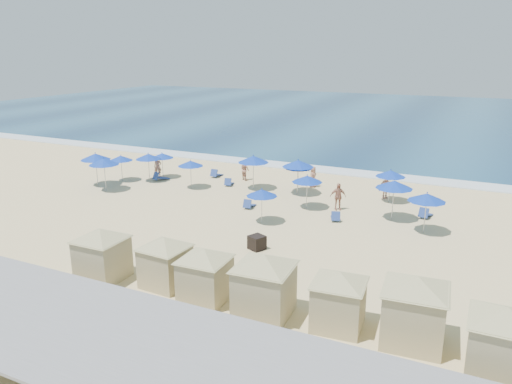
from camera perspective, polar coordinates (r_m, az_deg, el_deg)
ground at (r=30.81m, az=0.24°, el=-3.75°), size 160.00×160.00×0.00m
ocean at (r=82.76m, az=17.08°, el=8.15°), size 160.00×80.00×0.06m
surf_line at (r=44.71m, az=8.85°, el=2.42°), size 160.00×2.50×0.08m
seawall at (r=20.31m, az=-16.92°, el=-13.55°), size 160.00×6.10×1.22m
trash_bin at (r=27.03m, az=0.10°, el=-5.79°), size 1.01×1.01×0.76m
cabana_0 at (r=24.39m, az=-17.24°, el=-6.10°), size 4.31×4.31×2.70m
cabana_1 at (r=23.05m, az=-10.36°, el=-7.17°), size 4.04×4.04×2.54m
cabana_2 at (r=21.53m, az=-5.88°, el=-8.64°), size 4.12×4.12×2.58m
cabana_3 at (r=20.21m, az=0.96°, el=-9.71°), size 4.61×4.61×2.90m
cabana_4 at (r=19.73m, az=9.47°, el=-11.25°), size 4.07×4.07×2.56m
cabana_5 at (r=19.30m, az=17.73°, el=-11.78°), size 4.66×4.66×2.94m
cabana_6 at (r=18.50m, az=26.50°, el=-14.31°), size 4.51×4.51×2.83m
umbrella_0 at (r=41.34m, az=-12.22°, el=3.99°), size 2.08×2.08×2.36m
umbrella_1 at (r=39.36m, az=-17.00°, el=3.34°), size 2.27×2.27×2.59m
umbrella_2 at (r=42.29m, az=-10.69°, el=4.12°), size 1.91×1.91×2.17m
umbrella_3 at (r=38.72m, az=-7.50°, el=3.27°), size 1.98×1.98×2.25m
umbrella_4 at (r=38.01m, az=-0.31°, el=3.77°), size 2.38×2.38×2.71m
umbrella_5 at (r=37.37m, az=4.87°, el=3.02°), size 2.07×2.07×2.35m
umbrella_6 at (r=30.64m, az=0.67°, el=-0.09°), size 1.94×1.94×2.21m
umbrella_7 at (r=36.74m, az=4.83°, el=3.26°), size 2.37×2.37×2.69m
umbrella_8 at (r=33.60m, az=5.87°, el=1.50°), size 2.07×2.07×2.35m
umbrella_9 at (r=36.07m, az=15.13°, el=2.05°), size 2.08×2.08×2.37m
umbrella_10 at (r=32.26m, az=15.52°, el=0.83°), size 2.32×2.32×2.64m
umbrella_11 at (r=30.50m, az=18.94°, el=-0.58°), size 2.19×2.19×2.50m
umbrella_12 at (r=41.99m, az=-15.20°, el=3.76°), size 1.92×1.92×2.18m
umbrella_13 at (r=41.06m, az=-17.88°, el=3.86°), size 2.34×2.34×2.66m
beach_chair_0 at (r=41.80m, az=-10.95°, el=1.68°), size 1.04×1.49×0.75m
beach_chair_1 at (r=42.26m, az=-4.60°, el=2.07°), size 0.63×1.36×0.74m
beach_chair_2 at (r=39.54m, az=-3.13°, el=1.08°), size 0.83×1.31×0.67m
beach_chair_3 at (r=33.92m, az=-0.81°, el=-1.45°), size 0.66×1.29×0.68m
beach_chair_4 at (r=31.88m, az=9.07°, el=-2.81°), size 0.93×1.36×0.69m
beach_chair_5 at (r=33.79m, az=18.77°, el=-2.37°), size 0.83×1.43×0.74m
beachgoer_0 at (r=42.88m, az=-11.16°, el=2.84°), size 0.75×0.70×1.71m
beachgoer_1 at (r=41.07m, az=-1.27°, el=2.55°), size 1.03×0.96×1.69m
beachgoer_2 at (r=33.82m, az=9.35°, el=-0.51°), size 1.16×0.88×1.84m
beachgoer_3 at (r=37.08m, az=14.65°, el=0.69°), size 1.34×1.37×1.88m
beachgoer_4 at (r=39.18m, az=6.52°, el=1.75°), size 0.56×0.83×1.65m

